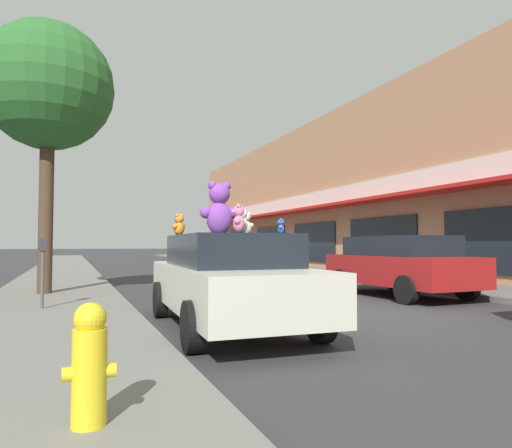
{
  "coord_description": "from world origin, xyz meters",
  "views": [
    {
      "loc": [
        -4.95,
        -7.16,
        1.3
      ],
      "look_at": [
        -0.8,
        3.01,
        1.79
      ],
      "focal_mm": 32.0,
      "sensor_mm": 36.0,
      "label": 1
    }
  ],
  "objects_px": {
    "teddy_bear_green": "(240,225)",
    "parked_car_far_center": "(399,264)",
    "teddy_bear_white": "(242,221)",
    "teddy_bear_orange": "(180,225)",
    "street_tree": "(48,88)",
    "fire_hydrant": "(90,364)",
    "teddy_bear_blue": "(281,226)",
    "teddy_bear_brown": "(178,225)",
    "parking_meter": "(43,264)",
    "teddy_bear_giant": "(219,209)",
    "teddy_bear_pink": "(239,219)",
    "teddy_bear_yellow": "(242,228)",
    "plush_art_car": "(229,278)",
    "teddy_bear_cream": "(246,224)"
  },
  "relations": [
    {
      "from": "teddy_bear_green",
      "to": "parked_car_far_center",
      "type": "distance_m",
      "value": 5.67
    },
    {
      "from": "teddy_bear_white",
      "to": "teddy_bear_orange",
      "type": "xyz_separation_m",
      "value": [
        -0.58,
        1.37,
        -0.01
      ]
    },
    {
      "from": "street_tree",
      "to": "fire_hydrant",
      "type": "distance_m",
      "value": 10.03
    },
    {
      "from": "teddy_bear_blue",
      "to": "teddy_bear_brown",
      "type": "bearing_deg",
      "value": -117.02
    },
    {
      "from": "parking_meter",
      "to": "fire_hydrant",
      "type": "bearing_deg",
      "value": -84.42
    },
    {
      "from": "parked_car_far_center",
      "to": "teddy_bear_white",
      "type": "bearing_deg",
      "value": -149.04
    },
    {
      "from": "teddy_bear_giant",
      "to": "parking_meter",
      "type": "distance_m",
      "value": 3.55
    },
    {
      "from": "teddy_bear_brown",
      "to": "street_tree",
      "type": "relative_size",
      "value": 0.05
    },
    {
      "from": "teddy_bear_white",
      "to": "teddy_bear_giant",
      "type": "bearing_deg",
      "value": -149.78
    },
    {
      "from": "teddy_bear_white",
      "to": "teddy_bear_blue",
      "type": "xyz_separation_m",
      "value": [
        0.61,
        0.03,
        -0.06
      ]
    },
    {
      "from": "teddy_bear_pink",
      "to": "teddy_bear_yellow",
      "type": "bearing_deg",
      "value": -177.99
    },
    {
      "from": "teddy_bear_blue",
      "to": "teddy_bear_yellow",
      "type": "distance_m",
      "value": 1.34
    },
    {
      "from": "teddy_bear_white",
      "to": "teddy_bear_blue",
      "type": "distance_m",
      "value": 0.62
    },
    {
      "from": "plush_art_car",
      "to": "teddy_bear_brown",
      "type": "relative_size",
      "value": 13.33
    },
    {
      "from": "teddy_bear_yellow",
      "to": "parked_car_far_center",
      "type": "bearing_deg",
      "value": -112.24
    },
    {
      "from": "street_tree",
      "to": "parked_car_far_center",
      "type": "bearing_deg",
      "value": -19.03
    },
    {
      "from": "teddy_bear_giant",
      "to": "teddy_bear_cream",
      "type": "bearing_deg",
      "value": 116.13
    },
    {
      "from": "teddy_bear_giant",
      "to": "parked_car_far_center",
      "type": "height_order",
      "value": "teddy_bear_giant"
    },
    {
      "from": "street_tree",
      "to": "parking_meter",
      "type": "xyz_separation_m",
      "value": [
        0.1,
        -2.85,
        -4.18
      ]
    },
    {
      "from": "street_tree",
      "to": "fire_hydrant",
      "type": "xyz_separation_m",
      "value": [
        0.69,
        -8.89,
        -4.59
      ]
    },
    {
      "from": "teddy_bear_green",
      "to": "parked_car_far_center",
      "type": "relative_size",
      "value": 0.08
    },
    {
      "from": "parking_meter",
      "to": "teddy_bear_yellow",
      "type": "bearing_deg",
      "value": -30.35
    },
    {
      "from": "teddy_bear_pink",
      "to": "fire_hydrant",
      "type": "relative_size",
      "value": 0.49
    },
    {
      "from": "teddy_bear_white",
      "to": "teddy_bear_green",
      "type": "height_order",
      "value": "teddy_bear_white"
    },
    {
      "from": "teddy_bear_yellow",
      "to": "teddy_bear_white",
      "type": "bearing_deg",
      "value": 116.66
    },
    {
      "from": "teddy_bear_yellow",
      "to": "teddy_bear_brown",
      "type": "height_order",
      "value": "teddy_bear_brown"
    },
    {
      "from": "plush_art_car",
      "to": "teddy_bear_blue",
      "type": "distance_m",
      "value": 1.22
    },
    {
      "from": "teddy_bear_white",
      "to": "teddy_bear_pink",
      "type": "height_order",
      "value": "teddy_bear_pink"
    },
    {
      "from": "parking_meter",
      "to": "plush_art_car",
      "type": "bearing_deg",
      "value": -41.8
    },
    {
      "from": "teddy_bear_blue",
      "to": "teddy_bear_pink",
      "type": "relative_size",
      "value": 0.6
    },
    {
      "from": "fire_hydrant",
      "to": "plush_art_car",
      "type": "bearing_deg",
      "value": 58.86
    },
    {
      "from": "plush_art_car",
      "to": "teddy_bear_cream",
      "type": "relative_size",
      "value": 13.1
    },
    {
      "from": "teddy_bear_blue",
      "to": "street_tree",
      "type": "xyz_separation_m",
      "value": [
        -3.41,
        6.05,
        3.56
      ]
    },
    {
      "from": "teddy_bear_blue",
      "to": "parking_meter",
      "type": "relative_size",
      "value": 0.18
    },
    {
      "from": "teddy_bear_cream",
      "to": "fire_hydrant",
      "type": "relative_size",
      "value": 0.45
    },
    {
      "from": "teddy_bear_green",
      "to": "teddy_bear_cream",
      "type": "xyz_separation_m",
      "value": [
        -0.01,
        -0.29,
        0.0
      ]
    },
    {
      "from": "teddy_bear_orange",
      "to": "parking_meter",
      "type": "bearing_deg",
      "value": -75.61
    },
    {
      "from": "teddy_bear_yellow",
      "to": "street_tree",
      "type": "distance_m",
      "value": 6.76
    },
    {
      "from": "teddy_bear_brown",
      "to": "fire_hydrant",
      "type": "relative_size",
      "value": 0.44
    },
    {
      "from": "parked_car_far_center",
      "to": "street_tree",
      "type": "xyz_separation_m",
      "value": [
        -8.2,
        2.83,
        4.31
      ]
    },
    {
      "from": "parking_meter",
      "to": "teddy_bear_green",
      "type": "bearing_deg",
      "value": -37.6
    },
    {
      "from": "teddy_bear_cream",
      "to": "teddy_bear_brown",
      "type": "distance_m",
      "value": 1.24
    },
    {
      "from": "teddy_bear_blue",
      "to": "fire_hydrant",
      "type": "distance_m",
      "value": 4.07
    },
    {
      "from": "parked_car_far_center",
      "to": "parking_meter",
      "type": "relative_size",
      "value": 3.24
    },
    {
      "from": "plush_art_car",
      "to": "fire_hydrant",
      "type": "bearing_deg",
      "value": -118.46
    },
    {
      "from": "teddy_bear_blue",
      "to": "teddy_bear_orange",
      "type": "xyz_separation_m",
      "value": [
        -1.2,
        1.35,
        0.06
      ]
    },
    {
      "from": "teddy_bear_green",
      "to": "teddy_bear_yellow",
      "type": "distance_m",
      "value": 0.48
    },
    {
      "from": "teddy_bear_cream",
      "to": "parking_meter",
      "type": "xyz_separation_m",
      "value": [
        -2.99,
        2.6,
        -0.68
      ]
    },
    {
      "from": "teddy_bear_yellow",
      "to": "fire_hydrant",
      "type": "xyz_separation_m",
      "value": [
        -2.6,
        -4.18,
        -1.05
      ]
    },
    {
      "from": "teddy_bear_orange",
      "to": "teddy_bear_cream",
      "type": "bearing_deg",
      "value": 105.44
    }
  ]
}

